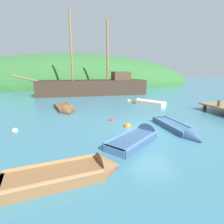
{
  "coord_description": "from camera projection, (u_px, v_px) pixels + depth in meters",
  "views": [
    {
      "loc": [
        -4.54,
        -8.94,
        3.2
      ],
      "look_at": [
        -1.71,
        3.12,
        0.29
      ],
      "focal_mm": 28.6,
      "sensor_mm": 36.0,
      "label": 1
    }
  ],
  "objects": [
    {
      "name": "rowboat_portside",
      "position": [
        74.0,
        174.0,
        5.44
      ],
      "size": [
        3.64,
        1.62,
        1.06
      ],
      "rotation": [
        0.0,
        0.0,
        0.16
      ],
      "color": "brown",
      "rests_on": "ground"
    },
    {
      "name": "rowboat_center",
      "position": [
        179.0,
        130.0,
        9.52
      ],
      "size": [
        1.01,
        3.88,
        0.89
      ],
      "rotation": [
        0.0,
        0.0,
        4.74
      ],
      "color": "#335175",
      "rests_on": "ground"
    },
    {
      "name": "buoy_red",
      "position": [
        112.0,
        120.0,
        11.67
      ],
      "size": [
        0.31,
        0.31,
        0.31
      ],
      "primitive_type": "sphere",
      "color": "red",
      "rests_on": "ground"
    },
    {
      "name": "buoy_yellow",
      "position": [
        129.0,
        101.0,
        19.13
      ],
      "size": [
        0.38,
        0.38,
        0.38
      ],
      "primitive_type": "sphere",
      "color": "yellow",
      "rests_on": "ground"
    },
    {
      "name": "shore_hill",
      "position": [
        74.0,
        86.0,
        37.47
      ],
      "size": [
        51.32,
        20.81,
        12.89
      ],
      "primitive_type": "ellipsoid",
      "color": "#2D602D",
      "rests_on": "ground"
    },
    {
      "name": "buoy_orange",
      "position": [
        127.0,
        127.0,
        10.39
      ],
      "size": [
        0.44,
        0.44,
        0.44
      ],
      "primitive_type": "sphere",
      "color": "orange",
      "rests_on": "ground"
    },
    {
      "name": "rowboat_near_dock",
      "position": [
        146.0,
        103.0,
        17.06
      ],
      "size": [
        2.63,
        3.36,
        0.86
      ],
      "rotation": [
        0.0,
        0.0,
        2.15
      ],
      "color": "beige",
      "rests_on": "ground"
    },
    {
      "name": "rowboat_outer_right",
      "position": [
        65.0,
        109.0,
        14.51
      ],
      "size": [
        1.92,
        3.97,
        1.1
      ],
      "rotation": [
        0.0,
        0.0,
        4.93
      ],
      "color": "brown",
      "rests_on": "ground"
    },
    {
      "name": "rowboat_far",
      "position": [
        139.0,
        138.0,
        8.33
      ],
      "size": [
        3.31,
        2.96,
        1.09
      ],
      "rotation": [
        0.0,
        0.0,
        0.67
      ],
      "color": "#335175",
      "rests_on": "ground"
    },
    {
      "name": "ground_plane",
      "position": [
        153.0,
        127.0,
        10.22
      ],
      "size": [
        120.0,
        120.0,
        0.0
      ],
      "primitive_type": "plane",
      "color": "teal"
    },
    {
      "name": "sailing_ship",
      "position": [
        94.0,
        89.0,
        23.89
      ],
      "size": [
        16.67,
        3.66,
        11.08
      ],
      "rotation": [
        0.0,
        0.0,
        3.13
      ],
      "color": "#38281E",
      "rests_on": "ground"
    },
    {
      "name": "buoy_white",
      "position": [
        15.0,
        131.0,
        9.66
      ],
      "size": [
        0.3,
        0.3,
        0.3
      ],
      "primitive_type": "sphere",
      "color": "white",
      "rests_on": "ground"
    }
  ]
}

